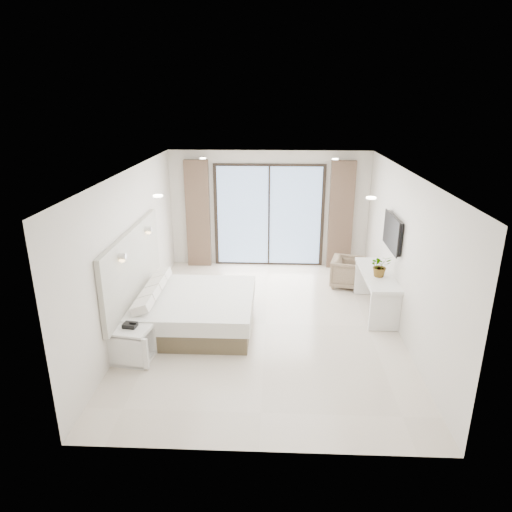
% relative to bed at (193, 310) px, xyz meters
% --- Properties ---
extents(ground, '(6.20, 6.20, 0.00)m').
position_rel_bed_xyz_m(ground, '(1.27, 0.12, -0.30)').
color(ground, beige).
rests_on(ground, ground).
extents(room_shell, '(4.62, 6.22, 2.72)m').
position_rel_bed_xyz_m(room_shell, '(1.08, 0.87, 1.28)').
color(room_shell, silver).
rests_on(room_shell, ground).
extents(bed, '(2.07, 1.97, 0.72)m').
position_rel_bed_xyz_m(bed, '(0.00, 0.00, 0.00)').
color(bed, brown).
rests_on(bed, ground).
extents(nightstand, '(0.67, 0.59, 0.55)m').
position_rel_bed_xyz_m(nightstand, '(-0.75, -1.15, -0.03)').
color(nightstand, white).
rests_on(nightstand, ground).
extents(phone, '(0.22, 0.18, 0.07)m').
position_rel_bed_xyz_m(phone, '(-0.74, -1.12, 0.28)').
color(phone, black).
rests_on(phone, nightstand).
extents(console_desk, '(0.54, 1.72, 0.77)m').
position_rel_bed_xyz_m(console_desk, '(3.31, 0.74, 0.27)').
color(console_desk, white).
rests_on(console_desk, ground).
extents(plant, '(0.44, 0.47, 0.31)m').
position_rel_bed_xyz_m(plant, '(3.31, 0.58, 0.62)').
color(plant, '#33662D').
rests_on(plant, console_desk).
extents(armchair, '(0.77, 0.80, 0.69)m').
position_rel_bed_xyz_m(armchair, '(2.98, 1.92, 0.04)').
color(armchair, '#8B7A5B').
rests_on(armchair, ground).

